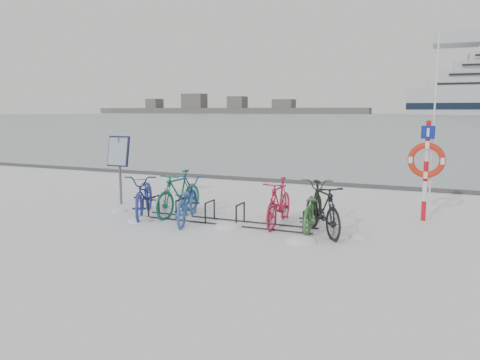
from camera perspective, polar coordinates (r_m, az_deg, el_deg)
ground at (r=10.16m, az=-1.85°, el=-5.24°), size 900.00×900.00×0.00m
ice_sheet at (r=164.04m, az=21.41°, el=7.14°), size 400.00×298.00×0.02m
quay_edge at (r=15.61m, az=7.17°, el=-0.25°), size 400.00×0.25×0.10m
bike_rack at (r=10.12m, az=-1.86°, el=-4.25°), size 4.00×0.48×0.46m
info_board at (r=12.32m, az=-14.57°, el=2.93°), size 0.60×0.26×1.76m
lifebuoy_station at (r=10.85m, az=21.80°, el=2.23°), size 0.77×0.22×3.99m
shoreline at (r=297.07m, az=-2.48°, el=8.64°), size 180.00×12.00×9.50m
bike_0 at (r=11.00m, az=-11.55°, el=-1.61°), size 1.44×2.07×1.03m
bike_1 at (r=10.92m, az=-7.46°, el=-1.46°), size 0.63×1.81×1.07m
bike_2 at (r=10.27m, az=-6.49°, el=-2.31°), size 1.18×1.99×0.99m
bike_3 at (r=9.91m, az=4.76°, el=-2.57°), size 0.54×1.73×1.03m
bike_4 at (r=9.67m, az=8.84°, el=-3.02°), size 0.81×1.95×1.00m
bike_5 at (r=9.36m, az=10.01°, el=-3.22°), size 1.42×1.74×1.06m
snow_drifts at (r=9.91m, az=-0.67°, el=-5.59°), size 6.10×2.14×0.21m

